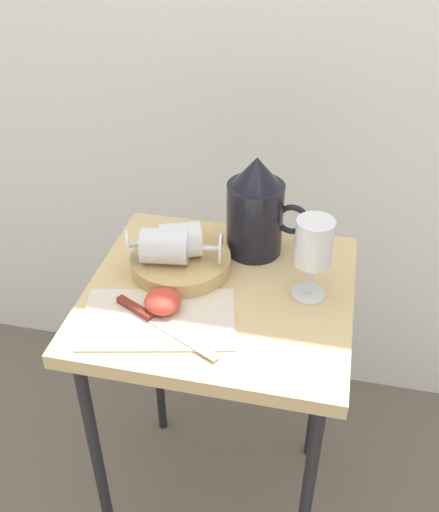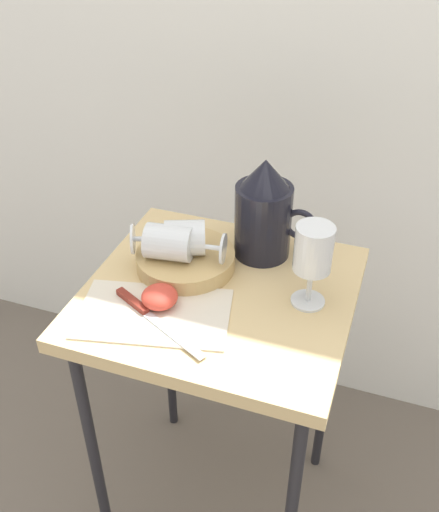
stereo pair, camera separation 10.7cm
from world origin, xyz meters
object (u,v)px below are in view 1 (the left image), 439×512
object	(u,v)px
apple_half_left	(163,301)
wine_glass_tipped_near	(178,241)
pitcher	(255,215)
wine_glass_tipped_far	(168,246)
wine_glass_upright	(313,247)
knife	(151,318)
basket_tray	(181,262)
table	(220,320)

from	to	relation	value
apple_half_left	wine_glass_tipped_near	bearing A→B (deg)	92.65
pitcher	wine_glass_tipped_far	bearing A→B (deg)	-140.25
wine_glass_upright	wine_glass_tipped_near	xyz separation A→B (m)	(-0.26, 0.02, -0.04)
knife	basket_tray	bearing A→B (deg)	85.78
table	wine_glass_tipped_far	xyz separation A→B (m)	(-0.11, 0.02, 0.15)
apple_half_left	knife	bearing A→B (deg)	-111.87
wine_glass_tipped_far	apple_half_left	bearing A→B (deg)	-79.71
wine_glass_tipped_near	wine_glass_upright	bearing A→B (deg)	-5.30
basket_tray	wine_glass_tipped_far	size ratio (longest dim) A/B	1.22
pitcher	wine_glass_tipped_far	world-z (taller)	pitcher
table	pitcher	world-z (taller)	pitcher
table	basket_tray	distance (m)	0.14
wine_glass_tipped_near	basket_tray	bearing A→B (deg)	20.20
wine_glass_upright	wine_glass_tipped_far	size ratio (longest dim) A/B	1.02
table	wine_glass_upright	distance (m)	0.25
table	knife	xyz separation A→B (m)	(-0.10, -0.11, 0.09)
wine_glass_upright	apple_half_left	world-z (taller)	wine_glass_upright
wine_glass_tipped_far	knife	bearing A→B (deg)	-87.50
wine_glass_tipped_far	knife	size ratio (longest dim) A/B	0.74
wine_glass_tipped_far	apple_half_left	world-z (taller)	wine_glass_tipped_far
wine_glass_tipped_near	knife	xyz separation A→B (m)	(-0.01, -0.16, -0.06)
wine_glass_tipped_near	apple_half_left	xyz separation A→B (m)	(0.01, -0.13, -0.05)
basket_tray	apple_half_left	size ratio (longest dim) A/B	2.93
wine_glass_tipped_near	apple_half_left	size ratio (longest dim) A/B	2.33
table	wine_glass_upright	xyz separation A→B (m)	(0.17, 0.02, 0.19)
apple_half_left	knife	size ratio (longest dim) A/B	0.31
pitcher	knife	bearing A→B (deg)	-118.60
basket_tray	wine_glass_tipped_far	world-z (taller)	wine_glass_tipped_far
wine_glass_upright	wine_glass_tipped_near	world-z (taller)	wine_glass_upright
wine_glass_tipped_far	wine_glass_tipped_near	bearing A→B (deg)	58.77
wine_glass_tipped_far	apple_half_left	size ratio (longest dim) A/B	2.40
basket_tray	wine_glass_tipped_near	xyz separation A→B (m)	(-0.00, -0.00, 0.05)
wine_glass_tipped_near	wine_glass_tipped_far	xyz separation A→B (m)	(-0.01, -0.02, -0.00)
basket_tray	wine_glass_tipped_near	size ratio (longest dim) A/B	1.26
wine_glass_tipped_far	apple_half_left	distance (m)	0.12
table	apple_half_left	bearing A→B (deg)	-136.90
basket_tray	wine_glass_tipped_far	distance (m)	0.06
wine_glass_tipped_near	wine_glass_tipped_far	distance (m)	0.03
wine_glass_upright	apple_half_left	size ratio (longest dim) A/B	2.45
basket_tray	knife	world-z (taller)	basket_tray
knife	apple_half_left	bearing A→B (deg)	68.13
table	pitcher	distance (m)	0.22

